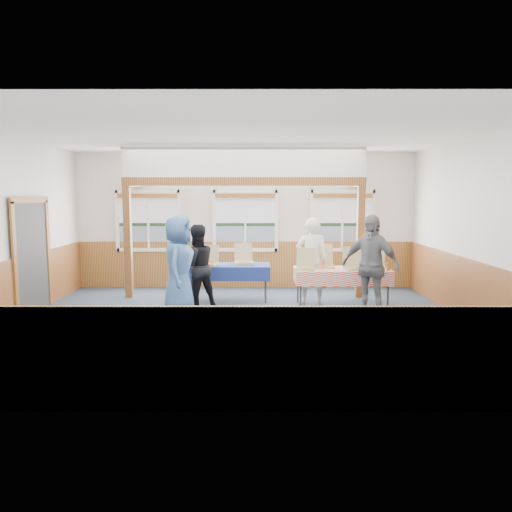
{
  "coord_description": "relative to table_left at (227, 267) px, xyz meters",
  "views": [
    {
      "loc": [
        0.28,
        -8.37,
        2.2
      ],
      "look_at": [
        0.26,
        1.0,
        1.06
      ],
      "focal_mm": 35.0,
      "sensor_mm": 36.0,
      "label": 1
    }
  ],
  "objects": [
    {
      "name": "floor",
      "position": [
        0.34,
        -1.98,
        -0.7
      ],
      "size": [
        8.0,
        8.0,
        0.0
      ],
      "primitive_type": "plane",
      "color": "#293443",
      "rests_on": "ground"
    },
    {
      "name": "ceiling",
      "position": [
        0.34,
        -1.98,
        2.5
      ],
      "size": [
        8.0,
        8.0,
        0.0
      ],
      "primitive_type": "plane",
      "rotation": [
        3.14,
        0.0,
        0.0
      ],
      "color": "white",
      "rests_on": "wall_back"
    },
    {
      "name": "wall_back",
      "position": [
        0.34,
        1.52,
        0.9
      ],
      "size": [
        8.0,
        0.0,
        8.0
      ],
      "primitive_type": "plane",
      "rotation": [
        1.57,
        0.0,
        0.0
      ],
      "color": "silver",
      "rests_on": "floor"
    },
    {
      "name": "wall_front",
      "position": [
        0.34,
        -5.48,
        0.9
      ],
      "size": [
        8.0,
        0.0,
        8.0
      ],
      "primitive_type": "plane",
      "rotation": [
        -1.57,
        0.0,
        0.0
      ],
      "color": "silver",
      "rests_on": "floor"
    },
    {
      "name": "wall_left",
      "position": [
        -3.66,
        -1.98,
        0.9
      ],
      "size": [
        0.0,
        8.0,
        8.0
      ],
      "primitive_type": "plane",
      "rotation": [
        1.57,
        0.0,
        1.57
      ],
      "color": "silver",
      "rests_on": "floor"
    },
    {
      "name": "wall_right",
      "position": [
        4.34,
        -1.98,
        0.9
      ],
      "size": [
        0.0,
        8.0,
        8.0
      ],
      "primitive_type": "plane",
      "rotation": [
        1.57,
        0.0,
        -1.57
      ],
      "color": "silver",
      "rests_on": "floor"
    },
    {
      "name": "wainscot_back",
      "position": [
        0.34,
        1.5,
        -0.15
      ],
      "size": [
        7.98,
        0.05,
        1.1
      ],
      "primitive_type": "cube",
      "color": "brown",
      "rests_on": "floor"
    },
    {
      "name": "wainscot_front",
      "position": [
        0.34,
        -5.45,
        -0.15
      ],
      "size": [
        7.98,
        0.05,
        1.1
      ],
      "primitive_type": "cube",
      "color": "brown",
      "rests_on": "floor"
    },
    {
      "name": "wainscot_left",
      "position": [
        -3.63,
        -1.98,
        -0.15
      ],
      "size": [
        0.05,
        6.98,
        1.1
      ],
      "primitive_type": "cube",
      "color": "brown",
      "rests_on": "floor"
    },
    {
      "name": "wainscot_right",
      "position": [
        4.32,
        -1.98,
        -0.15
      ],
      "size": [
        0.05,
        6.98,
        1.1
      ],
      "primitive_type": "cube",
      "color": "brown",
      "rests_on": "floor"
    },
    {
      "name": "cased_opening",
      "position": [
        -3.62,
        -1.08,
        0.35
      ],
      "size": [
        0.06,
        1.3,
        2.1
      ],
      "primitive_type": "cube",
      "color": "#323232",
      "rests_on": "wall_left"
    },
    {
      "name": "window_left",
      "position": [
        -1.96,
        1.48,
        0.98
      ],
      "size": [
        1.56,
        0.1,
        1.46
      ],
      "color": "white",
      "rests_on": "wall_back"
    },
    {
      "name": "window_mid",
      "position": [
        0.34,
        1.48,
        0.98
      ],
      "size": [
        1.56,
        0.1,
        1.46
      ],
      "color": "white",
      "rests_on": "wall_back"
    },
    {
      "name": "window_right",
      "position": [
        2.64,
        1.48,
        0.98
      ],
      "size": [
        1.56,
        0.1,
        1.46
      ],
      "color": "white",
      "rests_on": "wall_back"
    },
    {
      "name": "post_left",
      "position": [
        -2.16,
        0.32,
        0.5
      ],
      "size": [
        0.15,
        0.15,
        2.4
      ],
      "primitive_type": "cube",
      "color": "#582A13",
      "rests_on": "floor"
    },
    {
      "name": "post_right",
      "position": [
        2.84,
        0.32,
        0.5
      ],
      "size": [
        0.15,
        0.15,
        2.4
      ],
      "primitive_type": "cube",
      "color": "#582A13",
      "rests_on": "floor"
    },
    {
      "name": "cross_beam",
      "position": [
        0.34,
        0.32,
        1.79
      ],
      "size": [
        5.15,
        0.18,
        0.18
      ],
      "primitive_type": "cube",
      "color": "#582A13",
      "rests_on": "post_left"
    },
    {
      "name": "table_left",
      "position": [
        0.0,
        0.0,
        0.0
      ],
      "size": [
        1.94,
        1.38,
        0.76
      ],
      "rotation": [
        0.0,
        0.0,
        0.34
      ],
      "color": "#323232",
      "rests_on": "floor"
    },
    {
      "name": "table_right",
      "position": [
        2.31,
        -0.57,
        0.0
      ],
      "size": [
        2.02,
        1.38,
        0.76
      ],
      "rotation": [
        0.0,
        0.0,
        -0.31
      ],
      "color": "#323232",
      "rests_on": "floor"
    },
    {
      "name": "pizza_box_a",
      "position": [
        -0.39,
        -0.11,
        0.12
      ],
      "size": [
        0.44,
        0.51,
        0.4
      ],
      "rotation": [
        0.0,
        0.0,
        -0.17
      ],
      "color": "tan",
      "rests_on": "table_left"
    },
    {
      "name": "pizza_box_b",
      "position": [
        0.35,
        0.16,
        0.12
      ],
      "size": [
        0.44,
        0.51,
        0.42
      ],
      "rotation": [
        0.0,
        0.0,
        0.12
      ],
      "color": "tan",
      "rests_on": "table_left"
    },
    {
      "name": "pizza_box_c",
      "position": [
        1.56,
        -0.67,
        0.12
      ],
      "size": [
        0.45,
        0.51,
        0.41
      ],
      "rotation": [
        0.0,
        0.0,
        -0.18
      ],
      "color": "tan",
      "rests_on": "table_right"
    },
    {
      "name": "pizza_box_d",
      "position": [
        1.96,
        -0.38,
        0.13
      ],
      "size": [
        0.44,
        0.53,
        0.46
      ],
      "rotation": [
        0.0,
        0.0,
        -0.03
      ],
      "color": "tan",
      "rests_on": "table_right"
    },
    {
      "name": "pizza_box_e",
      "position": [
        2.55,
        -0.65,
        0.12
      ],
      "size": [
        0.45,
        0.53,
        0.43
      ],
      "rotation": [
        0.0,
        0.0,
        0.13
      ],
      "color": "tan",
      "rests_on": "table_right"
    },
    {
      "name": "pizza_box_f",
      "position": [
        2.97,
        -0.43,
        0.13
      ],
      "size": [
        0.54,
        0.61,
        0.46
      ],
      "rotation": [
        0.0,
        0.0,
        -0.24
      ],
      "color": "tan",
      "rests_on": "table_right"
    },
    {
      "name": "veggie_tray",
      "position": [
        -0.75,
        0.0,
        0.09
      ],
      "size": [
        0.42,
        0.42,
        0.09
      ],
      "color": "black",
      "rests_on": "table_left"
    },
    {
      "name": "drink_glass",
      "position": [
        3.16,
        -0.82,
        0.13
      ],
      "size": [
        0.07,
        0.07,
        0.15
      ],
      "primitive_type": "cylinder",
      "color": "#8E6417",
      "rests_on": "table_right"
    },
    {
      "name": "woman_white",
      "position": [
        1.73,
        -0.35,
        0.18
      ],
      "size": [
        0.7,
        0.51,
        1.77
      ],
      "primitive_type": "imported",
      "rotation": [
        0.0,
        0.0,
        2.99
      ],
      "color": "white",
      "rests_on": "floor"
    },
    {
      "name": "woman_black",
      "position": [
        -0.56,
        -0.72,
        0.12
      ],
      "size": [
        0.99,
        0.92,
        1.64
      ],
      "primitive_type": "imported",
      "rotation": [
        0.0,
        0.0,
        3.62
      ],
      "color": "black",
      "rests_on": "floor"
    },
    {
      "name": "man_blue",
      "position": [
        -0.82,
        -1.3,
        0.22
      ],
      "size": [
        0.67,
        0.95,
        1.84
      ],
      "primitive_type": "imported",
      "rotation": [
        0.0,
        0.0,
        1.47
      ],
      "color": "#3A5E91",
      "rests_on": "floor"
    },
    {
      "name": "person_grey",
      "position": [
        2.67,
        -1.43,
        0.24
      ],
      "size": [
        1.15,
        1.02,
        1.87
      ],
      "primitive_type": "imported",
      "rotation": [
        0.0,
        0.0,
        -0.65
      ],
      "color": "slate",
      "rests_on": "floor"
    }
  ]
}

